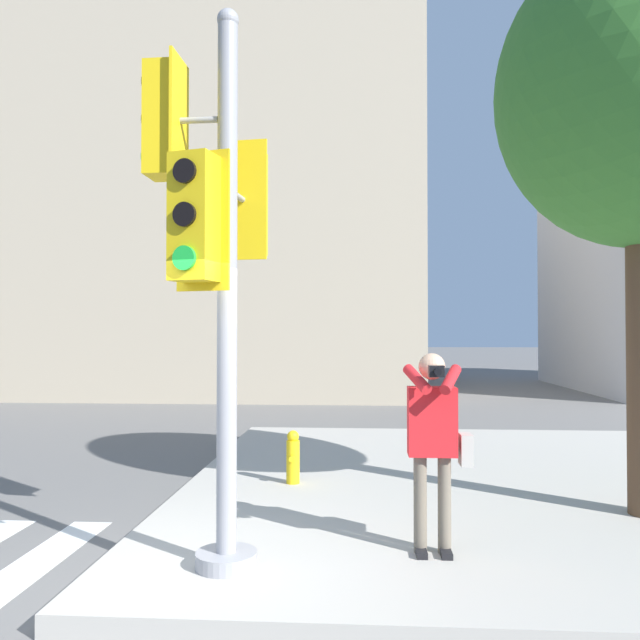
{
  "coord_description": "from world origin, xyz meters",
  "views": [
    {
      "loc": [
        1.61,
        -4.44,
        2.0
      ],
      "look_at": [
        1.28,
        0.66,
        2.1
      ],
      "focal_mm": 35.0,
      "sensor_mm": 36.0,
      "label": 1
    }
  ],
  "objects": [
    {
      "name": "ground_plane",
      "position": [
        0.0,
        0.0,
        0.0
      ],
      "size": [
        160.0,
        160.0,
        0.0
      ],
      "primitive_type": "plane",
      "color": "slate"
    },
    {
      "name": "building_left",
      "position": [
        -4.47,
        18.36,
        8.4
      ],
      "size": [
        16.0,
        11.69,
        16.78
      ],
      "color": "tan",
      "rests_on": "ground_plane"
    },
    {
      "name": "sidewalk_corner",
      "position": [
        3.5,
        3.5,
        0.08
      ],
      "size": [
        8.0,
        8.0,
        0.17
      ],
      "color": "#ADA89E",
      "rests_on": "ground_plane"
    },
    {
      "name": "traffic_signal_pole",
      "position": [
        0.44,
        0.39,
        2.77
      ],
      "size": [
        0.94,
        1.36,
        4.4
      ],
      "color": "#939399",
      "rests_on": "sidewalk_corner"
    },
    {
      "name": "person_photographer",
      "position": [
        2.22,
        0.81,
        1.16
      ],
      "size": [
        0.58,
        0.54,
        1.66
      ],
      "color": "black",
      "rests_on": "sidewalk_corner"
    },
    {
      "name": "fire_hydrant",
      "position": [
        0.79,
        3.1,
        0.48
      ],
      "size": [
        0.16,
        0.22,
        0.64
      ],
      "color": "yellow",
      "rests_on": "sidewalk_corner"
    }
  ]
}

